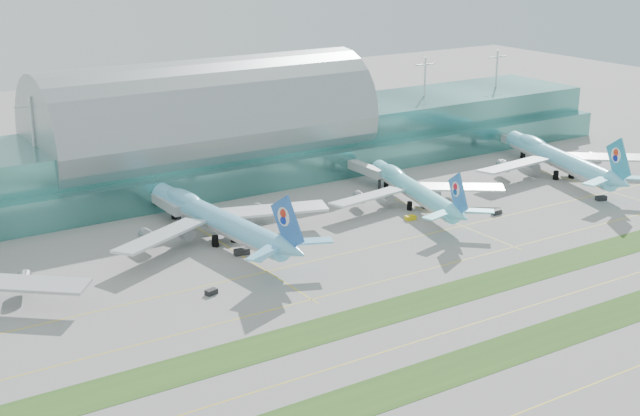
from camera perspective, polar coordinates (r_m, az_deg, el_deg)
ground at (r=220.07m, az=7.87°, el=-5.89°), size 700.00×700.00×0.00m
terminal at (r=318.85m, az=-7.26°, el=4.28°), size 340.00×69.10×36.00m
grass_strip_near at (r=201.85m, az=13.09°, el=-8.46°), size 420.00×12.00×0.08m
grass_strip_far at (r=221.43m, az=7.53°, el=-5.71°), size 420.00×12.00×0.08m
taxiline_a at (r=190.33m, az=17.45°, el=-10.54°), size 420.00×0.35×0.01m
taxiline_b at (r=210.70m, az=10.36°, el=-7.13°), size 420.00×0.35×0.01m
taxiline_c at (r=232.80m, az=4.98°, el=-4.43°), size 420.00×0.35×0.01m
taxiline_d at (r=249.24m, az=1.88°, el=-2.85°), size 420.00×0.35×0.01m
airliner_b at (r=258.47m, az=-6.71°, el=-0.61°), size 70.35×80.17×22.05m
airliner_c at (r=290.03m, az=5.95°, el=1.27°), size 59.63×68.79×19.17m
airliner_d at (r=334.78m, az=14.98°, el=3.15°), size 67.77×78.41×21.99m
gse_c at (r=222.94m, az=-6.97°, el=-5.35°), size 3.37×2.47×1.33m
gse_d at (r=248.05m, az=-5.03°, el=-2.80°), size 4.51×2.37×1.72m
gse_e at (r=277.43m, az=5.81°, el=-0.62°), size 3.42×2.26×1.35m
gse_f at (r=286.63m, az=11.22°, el=-0.26°), size 3.27×1.80×1.51m
gse_g at (r=309.84m, az=17.55°, el=0.60°), size 3.98×2.96×1.51m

